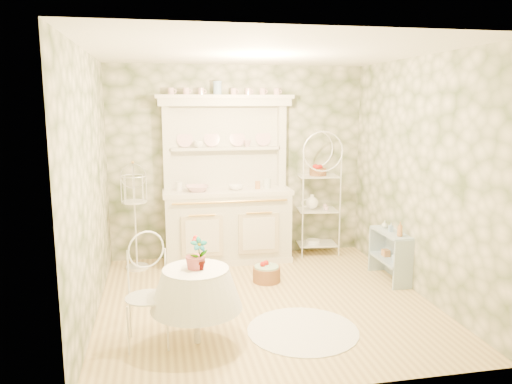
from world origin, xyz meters
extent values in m
plane|color=#D9BF7B|center=(0.00, 0.00, 0.00)|extent=(3.60, 3.60, 0.00)
plane|color=white|center=(0.00, 0.00, 2.70)|extent=(3.60, 3.60, 0.00)
plane|color=beige|center=(-1.80, 0.00, 1.35)|extent=(3.60, 3.60, 0.00)
plane|color=beige|center=(1.80, 0.00, 1.35)|extent=(3.60, 3.60, 0.00)
plane|color=beige|center=(0.00, 1.80, 1.35)|extent=(3.60, 3.60, 0.00)
plane|color=beige|center=(0.00, -1.80, 1.35)|extent=(3.60, 3.60, 0.00)
cube|color=silver|center=(-0.20, 1.52, 1.15)|extent=(1.87, 0.61, 2.29)
cube|color=white|center=(1.12, 1.61, 0.93)|extent=(0.62, 0.48, 1.85)
cube|color=#A0B7C6|center=(1.68, 0.38, 0.30)|extent=(0.27, 0.70, 0.60)
cylinder|color=white|center=(-0.82, -0.84, 0.40)|extent=(0.78, 0.78, 0.80)
cube|color=white|center=(-1.25, -0.78, 0.39)|extent=(0.47, 0.47, 0.78)
cube|color=white|center=(-1.44, 1.41, 0.78)|extent=(0.41, 0.41, 1.55)
cylinder|color=brown|center=(0.15, 0.60, 0.12)|extent=(0.37, 0.37, 0.23)
cylinder|color=white|center=(0.21, -0.80, 0.00)|extent=(1.43, 1.43, 0.01)
imported|color=white|center=(-0.62, 1.48, 1.02)|extent=(0.32, 0.32, 0.08)
imported|color=white|center=(-0.08, 1.50, 1.02)|extent=(0.24, 0.24, 0.07)
imported|color=white|center=(-0.57, 1.66, 1.61)|extent=(0.13, 0.13, 0.10)
imported|color=white|center=(0.11, 1.68, 1.61)|extent=(0.11, 0.11, 0.10)
imported|color=#3F7238|center=(-0.79, -0.88, 0.85)|extent=(0.17, 0.14, 0.30)
imported|color=#B67B47|center=(1.68, 0.16, 0.68)|extent=(0.09, 0.09, 0.18)
imported|color=#91B4DD|center=(1.67, 0.38, 0.65)|extent=(0.06, 0.06, 0.11)
imported|color=silver|center=(1.68, 0.57, 0.65)|extent=(0.08, 0.08, 0.10)
camera|label=1|loc=(-1.12, -5.16, 2.18)|focal=35.00mm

